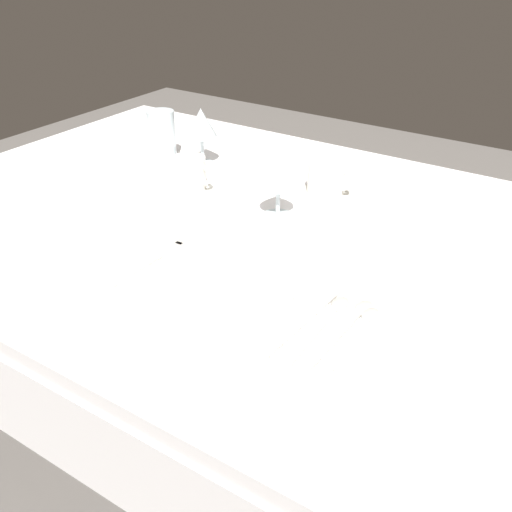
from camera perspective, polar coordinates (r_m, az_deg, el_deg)
name	(u,v)px	position (r m, az deg, el deg)	size (l,w,h in m)	color
ground_plane	(278,483)	(1.73, 2.08, -20.31)	(6.00, 6.00, 0.00)	slate
dining_table	(284,269)	(1.30, 2.60, -1.19)	(1.80, 1.11, 0.74)	white
dinner_plate	(217,290)	(1.06, -3.62, -3.17)	(0.27, 0.27, 0.02)	white
fork_outer	(157,258)	(1.18, -9.19, -0.20)	(0.02, 0.23, 0.00)	beige
dinner_knife	(302,322)	(0.99, 4.26, -6.17)	(0.03, 0.23, 0.00)	beige
spoon_soup	(326,320)	(1.00, 6.49, -5.93)	(0.03, 0.21, 0.01)	beige
spoon_dessert	(348,324)	(1.00, 8.58, -6.26)	(0.03, 0.21, 0.01)	beige
spoon_tea	(357,332)	(0.98, 9.39, -6.97)	(0.03, 0.20, 0.01)	beige
saucer_left	(325,194)	(1.44, 6.42, 5.71)	(0.13, 0.13, 0.01)	white
coffee_cup_left	(327,178)	(1.42, 6.57, 7.25)	(0.11, 0.08, 0.07)	white
saucer_right	(190,190)	(1.46, -6.17, 6.16)	(0.12, 0.12, 0.01)	white
coffee_cup_right	(189,173)	(1.45, -6.20, 7.69)	(0.11, 0.08, 0.07)	white
wine_glass_centre	(201,125)	(1.59, -5.12, 12.06)	(0.08, 0.08, 0.15)	silver
wine_glass_left	(278,176)	(1.29, 2.09, 7.46)	(0.08, 0.08, 0.13)	silver
drink_tumbler	(162,140)	(1.64, -8.71, 10.60)	(0.07, 0.07, 0.14)	silver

